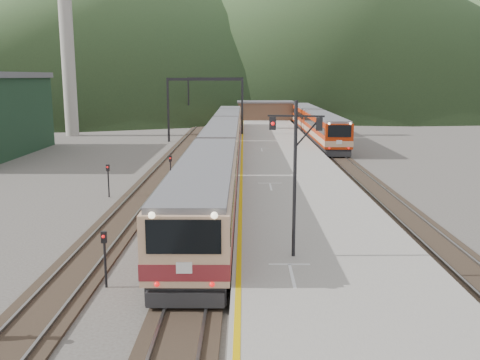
{
  "coord_description": "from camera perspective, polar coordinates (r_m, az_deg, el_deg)",
  "views": [
    {
      "loc": [
        2.04,
        -12.47,
        8.15
      ],
      "look_at": [
        1.8,
        19.18,
        2.0
      ],
      "focal_mm": 40.0,
      "sensor_mm": 36.0,
      "label": 1
    }
  ],
  "objects": [
    {
      "name": "second_train",
      "position": [
        72.9,
        7.93,
        6.01
      ],
      "size": [
        2.81,
        38.35,
        3.44
      ],
      "color": "#AE2706",
      "rests_on": "track_second"
    },
    {
      "name": "track_far",
      "position": [
        53.55,
        -7.13,
        2.23
      ],
      "size": [
        2.6,
        200.0,
        0.23
      ],
      "color": "black",
      "rests_on": "ground"
    },
    {
      "name": "main_train",
      "position": [
        49.73,
        -1.93,
        4.04
      ],
      "size": [
        3.12,
        64.02,
        3.81
      ],
      "color": "tan",
      "rests_on": "track_main"
    },
    {
      "name": "platform",
      "position": [
        51.17,
        4.42,
        2.36
      ],
      "size": [
        8.0,
        100.0,
        1.0
      ],
      "primitive_type": "cube",
      "color": "gray",
      "rests_on": "ground"
    },
    {
      "name": "signal_mast",
      "position": [
        21.05,
        5.9,
        1.89
      ],
      "size": [
        2.18,
        0.52,
        6.25
      ],
      "color": "black",
      "rests_on": "platform"
    },
    {
      "name": "short_signal_c",
      "position": [
        37.49,
        -13.88,
        0.4
      ],
      "size": [
        0.22,
        0.16,
        2.27
      ],
      "color": "black",
      "rests_on": "ground"
    },
    {
      "name": "track_main",
      "position": [
        53.12,
        -1.77,
        2.24
      ],
      "size": [
        2.6,
        200.0,
        0.23
      ],
      "color": "black",
      "rests_on": "ground"
    },
    {
      "name": "hill_b",
      "position": [
        245.83,
        7.31,
        17.76
      ],
      "size": [
        220.0,
        220.0,
        75.0
      ],
      "primitive_type": "cone",
      "color": "#374F2D",
      "rests_on": "ground"
    },
    {
      "name": "track_second",
      "position": [
        53.92,
        10.54,
        2.19
      ],
      "size": [
        2.6,
        200.0,
        0.23
      ],
      "color": "black",
      "rests_on": "ground"
    },
    {
      "name": "short_signal_a",
      "position": [
        21.56,
        -14.24,
        -7.41
      ],
      "size": [
        0.23,
        0.18,
        2.27
      ],
      "color": "black",
      "rests_on": "ground"
    },
    {
      "name": "smokestack",
      "position": [
        78.55,
        -18.07,
        15.48
      ],
      "size": [
        1.8,
        1.8,
        30.0
      ],
      "primitive_type": "cylinder",
      "color": "#9E998E",
      "rests_on": "ground"
    },
    {
      "name": "gantry_far",
      "position": [
        92.63,
        -2.63,
        9.4
      ],
      "size": [
        9.55,
        0.25,
        8.0
      ],
      "color": "black",
      "rests_on": "ground"
    },
    {
      "name": "short_signal_b",
      "position": [
        40.74,
        -7.42,
        1.46
      ],
      "size": [
        0.25,
        0.21,
        2.27
      ],
      "color": "black",
      "rests_on": "ground"
    },
    {
      "name": "gantry_near",
      "position": [
        67.69,
        -3.75,
        8.8
      ],
      "size": [
        9.55,
        0.25,
        8.0
      ],
      "color": "black",
      "rests_on": "ground"
    },
    {
      "name": "station_shed",
      "position": [
        90.71,
        2.7,
        7.45
      ],
      "size": [
        9.4,
        4.4,
        3.1
      ],
      "color": "brown",
      "rests_on": "platform"
    },
    {
      "name": "hill_a",
      "position": [
        207.94,
        -11.74,
        16.8
      ],
      "size": [
        180.0,
        180.0,
        60.0
      ],
      "primitive_type": "cone",
      "color": "#374F2D",
      "rests_on": "ground"
    }
  ]
}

